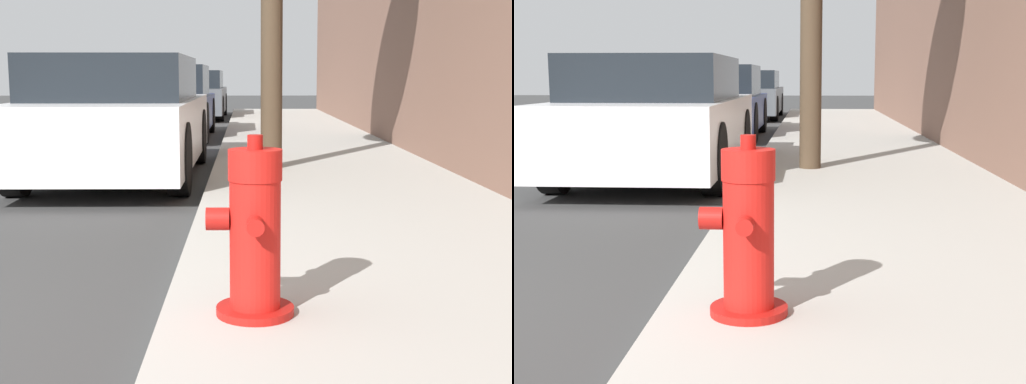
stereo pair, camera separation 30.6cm
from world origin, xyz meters
TOP-DOWN VIEW (x-y plane):
  - sidewalk_slab at (3.20, 0.00)m, footprint 2.60×40.00m
  - fire_hydrant at (2.31, 0.38)m, footprint 0.38×0.39m
  - parked_car_near at (0.85, 5.45)m, footprint 1.76×4.23m
  - parked_car_mid at (0.78, 10.77)m, footprint 1.70×3.83m
  - parked_car_far at (0.77, 16.94)m, footprint 1.89×4.50m

SIDE VIEW (x-z plane):
  - sidewalk_slab at x=3.20m, z-range 0.00..0.12m
  - fire_hydrant at x=2.31m, z-range 0.08..0.86m
  - parked_car_far at x=0.77m, z-range -0.01..1.28m
  - parked_car_mid at x=0.78m, z-range -0.02..1.32m
  - parked_car_near at x=0.85m, z-range -0.01..1.35m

